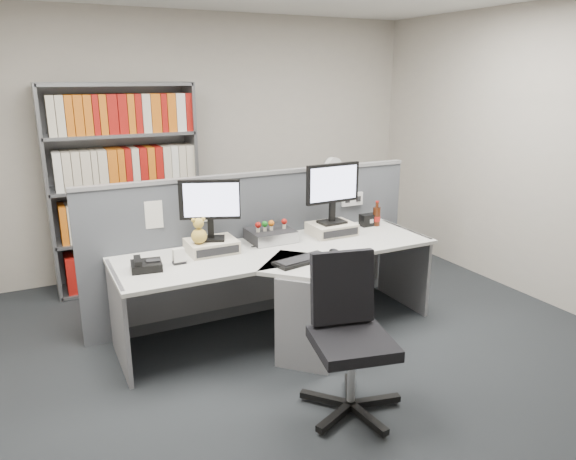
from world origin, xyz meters
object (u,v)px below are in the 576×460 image
cola_bottle (377,216)px  shelving_unit (124,190)px  desk (291,289)px  keyboard (302,260)px  desk_phone (146,265)px  speaker (369,220)px  desktop_pc (271,235)px  filing_cabinet (331,236)px  mouse (335,252)px  office_chair (349,330)px  monitor_left (210,204)px  desk_calendar (179,257)px  desk_fan (332,175)px  monitor_right (333,188)px

cola_bottle → shelving_unit: bearing=144.8°
desk → keyboard: size_ratio=5.48×
desk_phone → speaker: speaker is taller
desktop_pc → filing_cabinet: desktop_pc is taller
mouse → office_chair: size_ratio=0.12×
desktop_pc → speaker: (1.01, 0.02, 0.01)m
desk → monitor_left: 0.91m
speaker → filing_cabinet: (0.16, 0.93, -0.42)m
desk_calendar → cola_bottle: 1.93m
desk → speaker: 1.18m
mouse → cola_bottle: 0.95m
monitor_left → filing_cabinet: bearing=30.8°
monitor_left → mouse: bearing=-30.2°
desktop_pc → cola_bottle: size_ratio=1.56×
desk_phone → mouse: bearing=-12.7°
desk_fan → monitor_left: bearing=-149.2°
shelving_unit → filing_cabinet: bearing=-12.1°
cola_bottle → office_chair: office_chair is taller
monitor_left → speaker: 1.58m
keyboard → office_chair: (-0.08, -0.78, -0.21)m
monitor_left → monitor_right: (1.10, 0.00, 0.03)m
desk → office_chair: 0.92m
monitor_right → speaker: 0.58m
monitor_right → desk_calendar: size_ratio=4.54×
desktop_pc → mouse: (0.29, -0.55, -0.03)m
desk → mouse: (0.33, -0.10, 0.29)m
desk → office_chair: office_chair is taller
monitor_right → shelving_unit: size_ratio=0.26×
speaker → mouse: bearing=-141.4°
speaker → cola_bottle: (0.06, -0.03, 0.03)m
mouse → shelving_unit: 2.32m
cola_bottle → mouse: bearing=-145.3°
desk_phone → cola_bottle: 2.18m
monitor_left → keyboard: size_ratio=1.01×
desk_phone → shelving_unit: size_ratio=0.12×
monitor_left → office_chair: 1.49m
desk_fan → cola_bottle: bearing=-95.7°
desk → desk_phone: 1.12m
desktop_pc → desk_phone: (-1.09, -0.24, -0.01)m
desk_phone → office_chair: size_ratio=0.24×
desk_phone → filing_cabinet: bearing=27.7°
desk → desktop_pc: (0.03, 0.45, 0.31)m
desk → keyboard: (0.02, -0.14, 0.28)m
monitor_left → cola_bottle: size_ratio=2.03×
desktop_pc → mouse: bearing=-62.0°
desk_fan → mouse: bearing=-120.2°
shelving_unit → desk_fan: (2.10, -0.45, 0.05)m
keyboard → shelving_unit: shelving_unit is taller
desktop_pc → speaker: 1.01m
keyboard → office_chair: bearing=-96.1°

